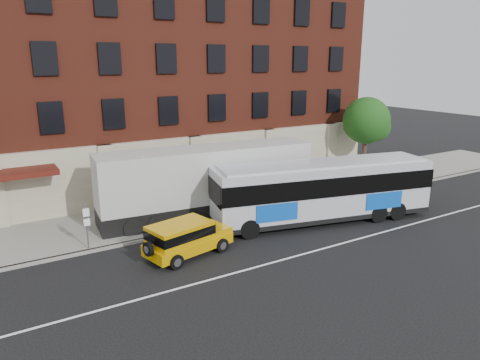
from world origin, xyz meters
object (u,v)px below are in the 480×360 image
sign_pole (87,224)px  city_bus (323,189)px  shipping_container (207,183)px  street_tree (367,122)px  yellow_suv (185,237)px

sign_pole → city_bus: size_ratio=0.19×
shipping_container → street_tree: bearing=7.3°
street_tree → yellow_suv: size_ratio=1.36×
sign_pole → city_bus: city_bus is taller
sign_pole → shipping_container: shipping_container is taller
sign_pole → yellow_suv: (3.85, -2.88, -0.48)m
street_tree → sign_pole: bearing=-171.4°
sign_pole → city_bus: (12.66, -2.55, 0.49)m
sign_pole → street_tree: size_ratio=0.40×
street_tree → yellow_suv: street_tree is taller
street_tree → city_bus: bearing=-147.9°
shipping_container → city_bus: bearing=-36.6°
sign_pole → street_tree: (22.04, 3.34, 2.96)m
yellow_suv → shipping_container: bearing=51.8°
street_tree → shipping_container: size_ratio=0.49×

